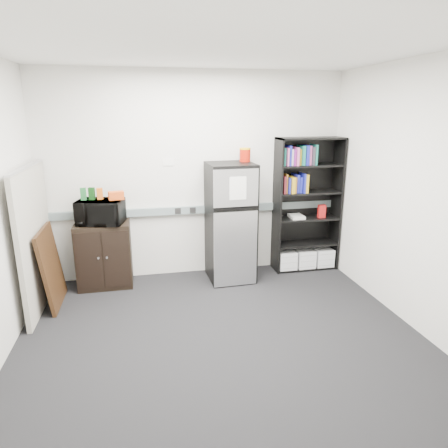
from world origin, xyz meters
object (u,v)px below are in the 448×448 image
bookshelf (307,206)px  cabinet (104,255)px  microwave (101,212)px  refrigerator (231,223)px  cubicle_partition (35,239)px

bookshelf → cabinet: (-2.75, -0.06, -0.49)m
microwave → refrigerator: size_ratio=0.35×
bookshelf → microwave: 2.75m
cabinet → refrigerator: size_ratio=0.54×
cubicle_partition → cabinet: size_ratio=1.94×
cubicle_partition → cabinet: 0.89m
refrigerator → cubicle_partition: bearing=-174.1°
bookshelf → cabinet: bearing=-178.7°
microwave → refrigerator: (1.63, -0.06, -0.21)m
cubicle_partition → cabinet: (0.68, 0.42, -0.39)m
cabinet → microwave: 0.57m
refrigerator → microwave: bearing=175.3°
bookshelf → microwave: (-2.75, -0.08, 0.07)m
microwave → cubicle_partition: bearing=-137.1°
refrigerator → bookshelf: bearing=4.9°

